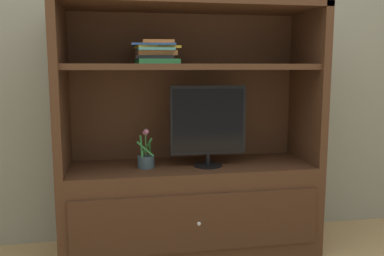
% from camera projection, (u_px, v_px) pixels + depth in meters
% --- Properties ---
extents(painted_rear_wall, '(6.00, 0.10, 2.80)m').
position_uv_depth(painted_rear_wall, '(182.00, 42.00, 2.92)').
color(painted_rear_wall, gray).
rests_on(painted_rear_wall, ground_plane).
extents(media_console, '(1.65, 0.56, 1.62)m').
position_uv_depth(media_console, '(190.00, 178.00, 2.72)').
color(media_console, '#4C2D1C').
rests_on(media_console, ground_plane).
extents(tv_monitor, '(0.49, 0.18, 0.52)m').
position_uv_depth(tv_monitor, '(208.00, 123.00, 2.62)').
color(tv_monitor, black).
rests_on(tv_monitor, media_console).
extents(potted_plant, '(0.11, 0.12, 0.25)m').
position_uv_depth(potted_plant, '(146.00, 159.00, 2.61)').
color(potted_plant, '#384C56').
rests_on(potted_plant, media_console).
extents(magazine_stack, '(0.30, 0.34, 0.14)m').
position_uv_depth(magazine_stack, '(156.00, 53.00, 2.55)').
color(magazine_stack, '#338C4C').
rests_on(magazine_stack, media_console).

